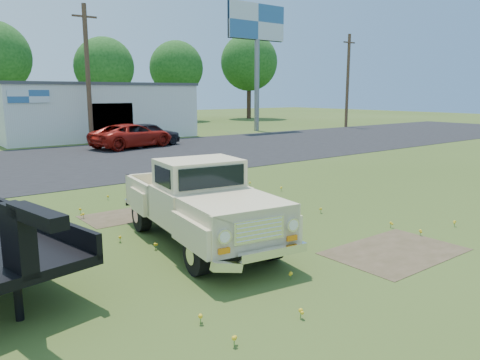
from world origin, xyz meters
name	(u,v)px	position (x,y,z in m)	size (l,w,h in m)	color
ground	(256,232)	(0.00, 0.00, 0.00)	(140.00, 140.00, 0.00)	#384E19
asphalt_lot	(65,162)	(0.00, 15.00, 0.00)	(90.00, 14.00, 0.02)	black
dirt_patch_a	(395,252)	(1.50, -3.00, 0.00)	(3.00, 2.00, 0.01)	#443A24
dirt_patch_b	(124,216)	(-2.00, 3.50, 0.00)	(2.20, 1.60, 0.01)	#443A24
commercial_building	(92,110)	(6.00, 26.99, 2.10)	(14.20, 8.20, 4.15)	silver
billboard	(257,33)	(20.00, 24.04, 8.54)	(6.10, 0.45, 11.05)	slate
utility_pole_mid	(88,74)	(4.00, 22.00, 4.60)	(1.60, 0.30, 9.00)	#432C1F
utility_pole_east	(348,80)	(30.00, 22.00, 4.60)	(1.60, 0.30, 9.00)	#432C1F
treeline_e	(104,67)	(12.00, 39.00, 5.98)	(6.08, 6.08, 9.04)	#39241A
treeline_f	(176,68)	(22.00, 41.50, 6.30)	(6.40, 6.40, 9.52)	#39241A
treeline_g	(249,62)	(32.00, 40.00, 7.25)	(7.36, 7.36, 10.95)	#39241A
vintage_pickup_truck	(200,202)	(-1.61, 0.12, 1.00)	(2.14, 5.50, 1.99)	beige
red_pickup	(132,136)	(5.42, 18.75, 0.75)	(2.48, 5.37, 1.49)	maroon
dark_sedan	(147,134)	(6.53, 18.90, 0.78)	(1.84, 4.56, 1.56)	black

